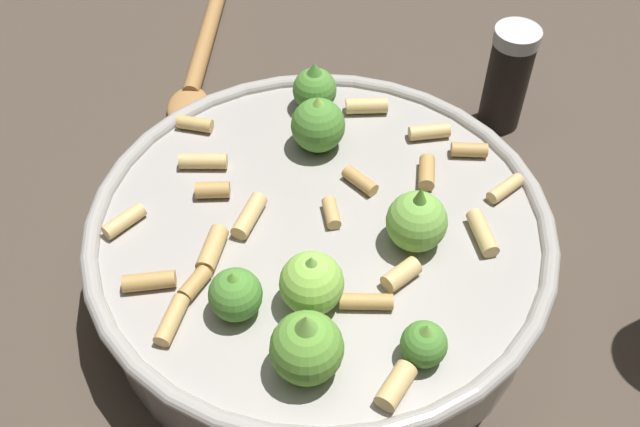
# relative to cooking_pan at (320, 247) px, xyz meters

# --- Properties ---
(ground_plane) EXTENTS (2.40, 2.40, 0.00)m
(ground_plane) POSITION_rel_cooking_pan_xyz_m (-0.00, -0.00, -0.04)
(ground_plane) COLOR #42382D
(cooking_pan) EXTENTS (0.31, 0.31, 0.12)m
(cooking_pan) POSITION_rel_cooking_pan_xyz_m (0.00, 0.00, 0.00)
(cooking_pan) COLOR #9E9993
(cooking_pan) RESTS_ON ground
(pepper_shaker) EXTENTS (0.04, 0.04, 0.10)m
(pepper_shaker) POSITION_rel_cooking_pan_xyz_m (-0.23, -0.05, 0.01)
(pepper_shaker) COLOR black
(pepper_shaker) RESTS_ON ground
(wooden_spoon) EXTENTS (0.17, 0.20, 0.02)m
(wooden_spoon) POSITION_rel_cooking_pan_xyz_m (-0.06, -0.28, -0.03)
(wooden_spoon) COLOR #9E703D
(wooden_spoon) RESTS_ON ground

